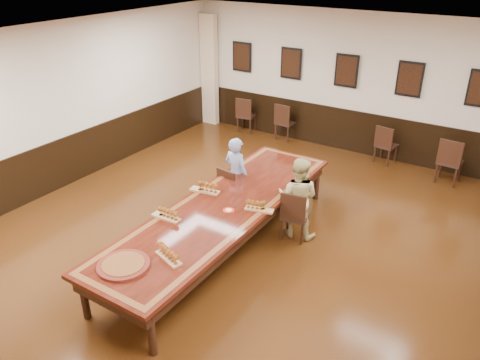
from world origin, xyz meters
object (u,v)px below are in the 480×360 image
Objects in this scene: spare_chair_a at (246,114)px; chair_man at (233,189)px; chair_woman at (295,214)px; carved_platter at (123,265)px; spare_chair_b at (286,121)px; conference_table at (223,214)px; spare_chair_c at (387,144)px; person_woman at (298,198)px; person_man at (236,174)px; spare_chair_d at (450,160)px.

chair_man is at bearing 109.24° from spare_chair_a.
chair_woman reaches higher than carved_platter.
chair_woman is 0.96× the size of spare_chair_a.
chair_woman is at bearing 179.97° from chair_man.
conference_table is (1.41, -4.83, 0.14)m from spare_chair_b.
conference_table is (2.54, -4.76, 0.14)m from spare_chair_a.
spare_chair_c is at bearing 76.18° from conference_table.
spare_chair_c is 1.08× the size of carved_platter.
person_woman is (1.34, -0.10, 0.26)m from chair_man.
conference_table is at bearing 84.95° from carved_platter.
person_man is at bearing -18.76° from person_woman.
person_woman reaches higher than spare_chair_d.
carved_platter is (2.37, -6.72, 0.31)m from spare_chair_a.
spare_chair_a is at bearing -59.53° from chair_woman.
chair_woman is 1.40m from person_man.
spare_chair_c reaches higher than conference_table.
chair_man is 0.90× the size of spare_chair_d.
spare_chair_d is at bearing -126.25° from chair_woman.
spare_chair_b reaches higher than conference_table.
person_woman is 1.28m from conference_table.
carved_platter is (-1.34, -6.71, 0.33)m from spare_chair_c.
spare_chair_d is at bearing -124.29° from chair_man.
chair_man reaches higher than conference_table.
chair_woman is 0.18× the size of conference_table.
carved_platter is at bearing 104.50° from chair_man.
person_man is 0.28× the size of conference_table.
spare_chair_b is (-0.90, 3.76, 0.03)m from chair_man.
person_woman is at bearing 94.95° from spare_chair_c.
spare_chair_a is at bearing -53.28° from chair_man.
spare_chair_c is 0.90× the size of spare_chair_d.
spare_chair_d is at bearing -127.08° from person_woman.
spare_chair_a is (-3.39, 3.89, 0.02)m from chair_woman.
person_woman is 0.28× the size of conference_table.
spare_chair_a reaches higher than conference_table.
spare_chair_a is 7.13m from carved_platter.
chair_woman is at bearing 90.00° from person_woman.
carved_platter is (-0.17, -1.96, 0.16)m from conference_table.
spare_chair_d is at bearing 66.85° from carved_platter.
spare_chair_b is at bearing -70.43° from person_woman.
person_man is at bearing -90.00° from chair_man.
carved_platter is at bearing 103.70° from spare_chair_b.
person_man is 1.27m from conference_table.
spare_chair_b is at bearing -68.58° from chair_man.
spare_chair_d is at bearing -124.96° from person_man.
conference_table is 6.12× the size of carved_platter.
person_woman reaches higher than conference_table.
spare_chair_d is (1.40, -0.30, 0.05)m from spare_chair_c.
spare_chair_b is (-2.26, 3.95, 0.02)m from chair_woman.
chair_woman is 1.10× the size of carved_platter.
spare_chair_c is (3.71, -0.01, -0.02)m from spare_chair_a.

